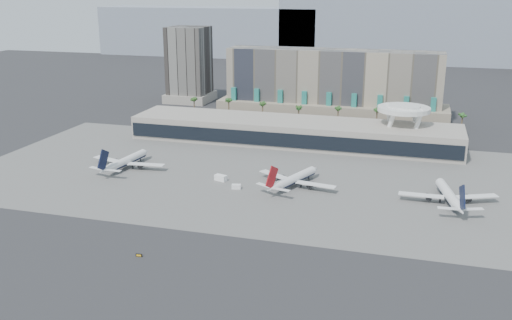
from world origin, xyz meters
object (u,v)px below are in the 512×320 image
(airliner_right, at_px, (449,195))
(taxiway_sign, at_px, (139,255))
(service_vehicle_a, at_px, (221,178))
(service_vehicle_b, at_px, (236,187))
(airliner_left, at_px, (126,161))
(airliner_centre, at_px, (294,179))

(airliner_right, height_order, taxiway_sign, airliner_right)
(service_vehicle_a, xyz_separation_m, taxiway_sign, (-0.31, -73.60, -0.79))
(service_vehicle_b, relative_size, taxiway_sign, 1.76)
(airliner_right, xyz_separation_m, taxiway_sign, (-91.97, -72.84, -2.90))
(taxiway_sign, bearing_deg, airliner_right, 32.36)
(airliner_right, distance_m, taxiway_sign, 117.36)
(airliner_right, bearing_deg, taxiway_sign, -153.72)
(airliner_right, bearing_deg, service_vehicle_b, 172.81)
(airliner_left, relative_size, service_vehicle_b, 10.40)
(airliner_right, xyz_separation_m, service_vehicle_a, (-91.66, 0.76, -2.11))
(airliner_left, xyz_separation_m, airliner_right, (138.55, -5.37, 0.04))
(airliner_centre, distance_m, service_vehicle_a, 31.44)
(airliner_centre, distance_m, service_vehicle_b, 23.95)
(airliner_centre, height_order, taxiway_sign, airliner_centre)
(airliner_centre, relative_size, airliner_right, 0.94)
(airliner_centre, bearing_deg, airliner_right, 18.83)
(airliner_left, xyz_separation_m, service_vehicle_b, (56.33, -12.43, -2.38))
(service_vehicle_b, bearing_deg, taxiway_sign, -109.71)
(airliner_left, bearing_deg, airliner_right, 4.05)
(airliner_left, xyz_separation_m, taxiway_sign, (46.58, -78.21, -2.86))
(service_vehicle_b, height_order, taxiway_sign, service_vehicle_b)
(service_vehicle_a, distance_m, taxiway_sign, 73.60)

